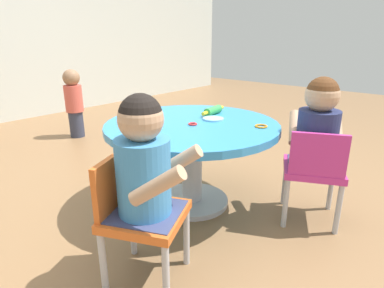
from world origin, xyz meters
name	(u,v)px	position (x,y,z in m)	size (l,w,h in m)	color
ground_plane	(192,202)	(0.00, 0.00, 0.00)	(10.00, 10.00, 0.00)	olive
craft_table	(192,141)	(0.00, 0.00, 0.40)	(0.99, 0.99, 0.51)	silver
child_chair_left	(138,213)	(-0.63, -0.25, 0.31)	(0.40, 0.40, 0.54)	#B7B7BC
seated_child_left	(144,161)	(-0.61, -0.29, 0.53)	(0.39, 0.43, 0.51)	#3F4772
child_chair_right	(314,170)	(0.27, -0.62, 0.31)	(0.40, 0.40, 0.54)	#B7B7BC
seated_child_right	(318,127)	(0.30, -0.60, 0.53)	(0.43, 0.39, 0.51)	#3F4772
toddler_standing	(74,101)	(0.28, 1.78, 0.36)	(0.17, 0.17, 0.67)	#33384C
rolling_pin	(213,111)	(0.24, 0.03, 0.53)	(0.23, 0.06, 0.05)	green
craft_scissors	(211,111)	(0.29, 0.09, 0.51)	(0.12, 0.14, 0.01)	silver
playdough_blob_0	(213,119)	(0.14, -0.05, 0.51)	(0.12, 0.12, 0.01)	#8CCCF2
cookie_cutter_0	(193,124)	(-0.03, -0.03, 0.51)	(0.05, 0.05, 0.01)	red
cookie_cutter_1	(261,126)	(0.18, -0.34, 0.51)	(0.07, 0.07, 0.01)	orange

